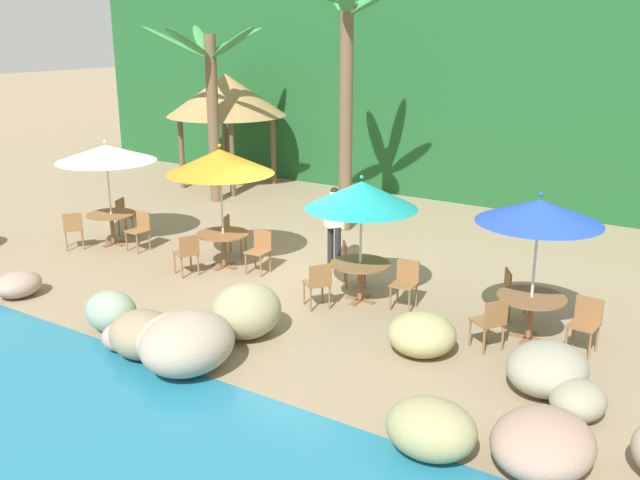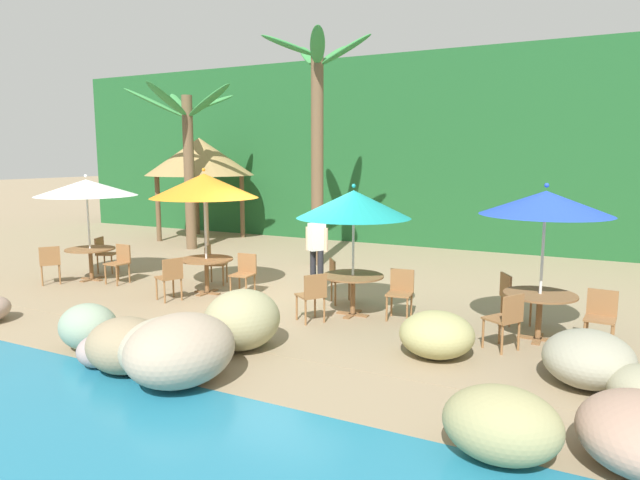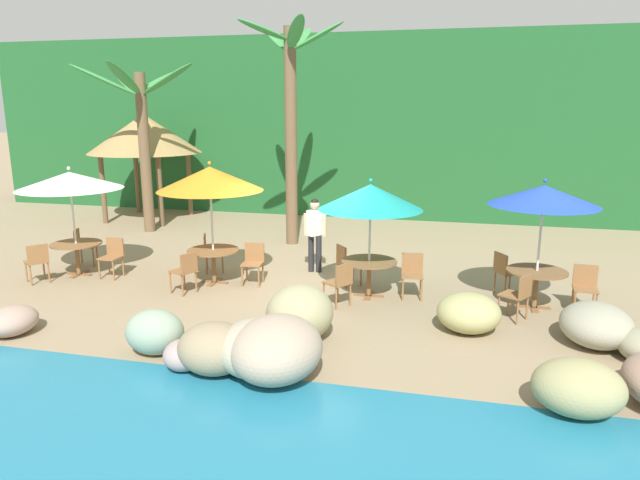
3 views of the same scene
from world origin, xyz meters
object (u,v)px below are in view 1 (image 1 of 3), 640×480
chair_orange_seaward (260,248)px  palm_tree_nearest (210,84)px  chair_white_left (73,228)px  chair_blue_left (491,321)px  chair_orange_inland (231,232)px  dining_table_teal (360,269)px  chair_white_seaward (140,228)px  chair_teal_seaward (406,280)px  chair_blue_seaward (586,321)px  palapa_hut (226,96)px  chair_white_inland (125,214)px  chair_teal_left (318,282)px  dining_table_white (112,219)px  waiter_in_white (334,221)px  dining_table_blue (531,304)px  umbrella_white (106,153)px  dining_table_orange (223,239)px  chair_orange_left (187,252)px  umbrella_orange (220,162)px  chair_blue_inland (514,291)px  umbrella_blue (539,211)px  palm_tree_second (347,74)px  chair_teal_inland (350,260)px  umbrella_teal (362,195)px

chair_orange_seaward → palm_tree_nearest: (-4.92, 4.19, 2.80)m
chair_white_left → chair_blue_left: bearing=0.7°
chair_orange_inland → dining_table_teal: bearing=-12.6°
chair_white_seaward → dining_table_teal: chair_white_seaward is taller
chair_teal_seaward → chair_blue_seaward: bearing=-1.8°
chair_orange_seaward → palapa_hut: 8.69m
chair_white_inland → chair_blue_left: (9.73, -1.37, 0.00)m
dining_table_teal → chair_teal_left: size_ratio=1.26×
dining_table_white → waiter_in_white: size_ratio=0.65×
dining_table_blue → umbrella_white: bearing=-179.1°
dining_table_orange → dining_table_blue: size_ratio=1.00×
dining_table_orange → chair_orange_left: (-0.24, -0.82, -0.10)m
umbrella_white → chair_teal_seaward: (7.40, 0.27, -1.62)m
umbrella_orange → chair_teal_seaward: 4.54m
dining_table_white → chair_orange_left: chair_orange_left is taller
chair_orange_inland → chair_blue_seaward: (7.76, -0.76, 0.00)m
chair_blue_inland → waiter_in_white: 4.17m
dining_table_teal → chair_teal_seaward: bearing=12.5°
umbrella_white → chair_white_seaward: size_ratio=2.80×
chair_teal_seaward → waiter_in_white: (-2.30, 1.24, 0.47)m
umbrella_blue → palm_tree_second: palm_tree_second is taller
chair_teal_inland → umbrella_blue: 4.10m
umbrella_orange → chair_blue_left: 6.41m
chair_white_inland → palapa_hut: 6.18m
dining_table_orange → palm_tree_second: 5.04m
dining_table_white → umbrella_white: bearing=-90.0°
umbrella_orange → chair_orange_left: (-0.24, -0.82, -1.73)m
dining_table_orange → waiter_in_white: size_ratio=0.65×
dining_table_orange → chair_orange_inland: chair_orange_inland is taller
umbrella_orange → dining_table_blue: umbrella_orange is taller
chair_teal_inland → palm_tree_second: 5.16m
chair_white_left → dining_table_blue: bearing=5.0°
umbrella_teal → dining_table_blue: umbrella_teal is taller
dining_table_white → chair_teal_inland: chair_teal_inland is taller
dining_table_white → chair_white_left: chair_white_left is taller
chair_orange_left → chair_blue_seaward: size_ratio=1.00×
chair_teal_left → dining_table_blue: chair_teal_left is taller
chair_orange_inland → palm_tree_nearest: (-3.67, 3.61, 2.80)m
chair_orange_seaward → palm_tree_nearest: bearing=139.6°
chair_teal_seaward → umbrella_blue: 2.82m
chair_blue_seaward → palm_tree_nearest: palm_tree_nearest is taller
dining_table_blue → chair_blue_inland: 0.86m
chair_teal_left → chair_blue_left: bearing=0.6°
umbrella_white → umbrella_teal: size_ratio=1.03×
umbrella_white → umbrella_orange: (3.20, 0.18, 0.11)m
chair_white_inland → umbrella_orange: (3.61, -0.57, 1.73)m
umbrella_blue → palapa_hut: bearing=151.9°
chair_orange_left → chair_blue_left: (6.36, 0.01, 0.00)m
chair_orange_left → dining_table_orange: bearing=73.7°
dining_table_teal → palapa_hut: bearing=143.6°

